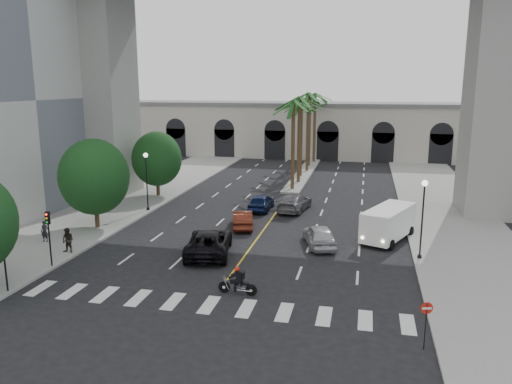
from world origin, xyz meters
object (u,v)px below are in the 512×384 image
cargo_van (388,222)px  car_e (261,202)px  traffic_signal_near (3,250)px  lamp_post_left_far (147,177)px  lamp_post_right (423,213)px  car_d (294,202)px  do_not_enter_sign (426,315)px  pedestrian_b (68,240)px  pedestrian_a (45,231)px  motorcycle_rider (239,282)px  car_a (319,235)px  traffic_signal_far (49,229)px  car_b (243,219)px  car_c (209,242)px

cargo_van → car_e: bearing=171.2°
traffic_signal_near → lamp_post_left_far: bearing=90.3°
lamp_post_right → car_d: 15.17m
traffic_signal_near → do_not_enter_sign: 21.86m
lamp_post_right → pedestrian_b: (-23.10, -4.03, -2.21)m
do_not_enter_sign → lamp_post_left_far: bearing=123.2°
lamp_post_right → pedestrian_a: 26.32m
pedestrian_a → pedestrian_b: pedestrian_b is taller
motorcycle_rider → car_a: bearing=73.1°
lamp_post_left_far → motorcycle_rider: lamp_post_left_far is taller
motorcycle_rider → traffic_signal_far: bearing=177.6°
car_a → do_not_enter_sign: do_not_enter_sign is taller
car_e → lamp_post_left_far: bearing=15.8°
car_b → lamp_post_right: bearing=144.8°
car_c → cargo_van: (11.93, 5.76, 0.53)m
motorcycle_rider → car_a: 9.96m
car_d → do_not_enter_sign: bearing=119.0°
lamp_post_right → do_not_enter_sign: 11.92m
traffic_signal_near → pedestrian_b: size_ratio=2.13×
car_e → pedestrian_a: (-13.22, -12.98, 0.15)m
pedestrian_a → car_d: bearing=37.5°
lamp_post_left_far → car_d: lamp_post_left_far is taller
traffic_signal_near → cargo_van: bearing=34.7°
lamp_post_left_far → lamp_post_right: bearing=-19.3°
lamp_post_left_far → pedestrian_a: lamp_post_left_far is taller
lamp_post_left_far → traffic_signal_far: lamp_post_left_far is taller
car_e → traffic_signal_near: bearing=65.7°
traffic_signal_far → car_a: 17.95m
traffic_signal_far → car_b: traffic_signal_far is taller
lamp_post_right → pedestrian_b: lamp_post_right is taller
car_c → car_b: bearing=-106.5°
traffic_signal_far → do_not_enter_sign: bearing=-13.6°
lamp_post_right → car_d: bearing=131.4°
lamp_post_right → car_b: (-13.17, 4.83, -2.51)m
pedestrian_a → lamp_post_left_far: bearing=69.8°
lamp_post_left_far → lamp_post_right: size_ratio=1.00×
traffic_signal_far → car_d: 21.94m
traffic_signal_near → cargo_van: traffic_signal_near is taller
motorcycle_rider → car_a: (3.51, 9.32, 0.06)m
lamp_post_left_far → cargo_van: size_ratio=0.87×
lamp_post_left_far → pedestrian_b: (-0.30, -12.03, -2.21)m
pedestrian_b → traffic_signal_far: bearing=-75.0°
car_a → car_b: (-6.46, 3.36, -0.07)m
lamp_post_right → car_b: size_ratio=1.23×
car_a → do_not_enter_sign: (5.81, -13.25, 0.83)m
do_not_enter_sign → motorcycle_rider: bearing=142.4°
lamp_post_right → motorcycle_rider: (-10.22, -7.85, -2.50)m
traffic_signal_far → car_c: traffic_signal_far is taller
car_d → car_e: bearing=17.2°
car_b → car_c: bearing=69.2°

